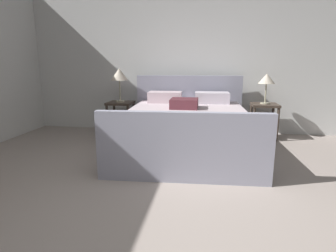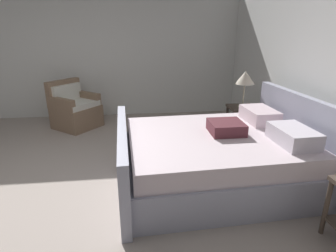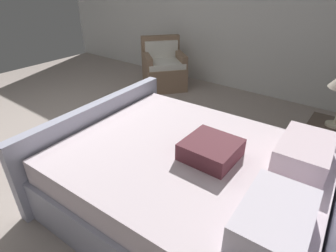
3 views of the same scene
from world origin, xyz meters
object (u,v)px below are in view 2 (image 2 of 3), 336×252
Objects in this scene: nightstand_left at (242,118)px; armchair at (74,110)px; bed at (217,155)px; table_lamp_left at (245,78)px.

armchair is at bearing -109.89° from nightstand_left.
armchair is (-1.07, -2.95, -0.06)m from nightstand_left.
bed is 1.49m from nightstand_left.
table_lamp_left is at bearing 70.11° from armchair.
armchair is at bearing -109.89° from table_lamp_left.
table_lamp_left is (-1.26, 0.79, 0.73)m from bed.
bed reaches higher than nightstand_left.
armchair is (-1.07, -2.95, -0.72)m from table_lamp_left.
nightstand_left is at bearing -33.69° from table_lamp_left.
bed is 1.66m from table_lamp_left.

